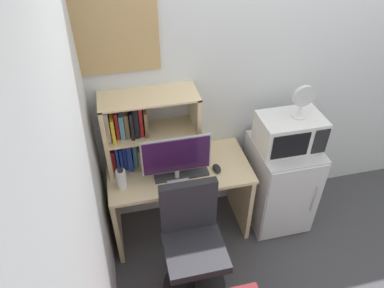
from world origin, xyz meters
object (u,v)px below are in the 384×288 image
Objects in this scene: keyboard at (181,173)px; desk_chair at (193,248)px; water_bottle at (122,179)px; microwave at (290,132)px; monitor at (176,158)px; hutch_bookshelf at (138,131)px; mini_fridge at (279,183)px; wall_corkboard at (111,35)px; desk_fan at (303,99)px; computer_mouse at (217,168)px.

keyboard is 0.57m from desk_chair.
water_bottle is 0.37× the size of microwave.
monitor is at bearing -134.90° from keyboard.
hutch_bookshelf is 0.86× the size of mini_fridge.
hutch_bookshelf is 0.73m from wall_corkboard.
hutch_bookshelf is 1.45× the size of microwave.
hutch_bookshelf is at bearing 171.11° from desk_fan.
keyboard is 0.95m from mini_fridge.
wall_corkboard is at bearing 127.83° from hutch_bookshelf.
hutch_bookshelf is at bearing 171.00° from microwave.
microwave is 0.30m from desk_fan.
water_bottle reaches higher than mini_fridge.
mini_fridge is (0.89, 0.03, -0.33)m from keyboard.
desk_chair is (-0.30, -0.46, -0.32)m from computer_mouse.
monitor is 0.93m from microwave.
microwave is (0.61, 0.05, 0.22)m from computer_mouse.
microwave is 0.78× the size of wall_corkboard.
monitor reaches higher than mini_fridge.
computer_mouse is at bearing 3.98° from monitor.
monitor is 0.82× the size of wall_corkboard.
wall_corkboard is (-0.37, 0.82, 1.33)m from desk_chair.
hutch_bookshelf reaches higher than water_bottle.
microwave is (0.00, 0.00, 0.56)m from mini_fridge.
keyboard is at bearing -178.19° from desk_fan.
hutch_bookshelf is 6.84× the size of computer_mouse.
desk_chair is (0.44, -0.43, -0.39)m from water_bottle.
keyboard is 2.32× the size of water_bottle.
computer_mouse is (0.32, 0.02, -0.19)m from monitor.
microwave is at bearing 4.97° from computer_mouse.
microwave reaches higher than water_bottle.
desk_chair is (-0.02, -0.47, -0.32)m from keyboard.
hutch_bookshelf reaches higher than computer_mouse.
microwave is at bearing -13.69° from wall_corkboard.
keyboard is 1.13m from wall_corkboard.
wall_corkboard reaches higher than water_bottle.
monitor is at bearing -175.55° from mini_fridge.
computer_mouse is 0.21× the size of microwave.
hutch_bookshelf reaches higher than keyboard.
keyboard is 0.44× the size of desk_chair.
desk_fan is (1.40, 0.07, 0.45)m from water_bottle.
desk_chair is at bearing -123.52° from computer_mouse.
mini_fridge reaches higher than keyboard.
microwave is at bearing 173.68° from desk_fan.
water_bottle is at bearing -175.09° from keyboard.
microwave is at bearing -9.00° from hutch_bookshelf.
mini_fridge is 1.04m from desk_chair.
keyboard is 0.51× the size of mini_fridge.
desk_chair is at bearing -92.17° from keyboard.
water_bottle reaches higher than computer_mouse.
computer_mouse is (0.57, -0.24, -0.29)m from hutch_bookshelf.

